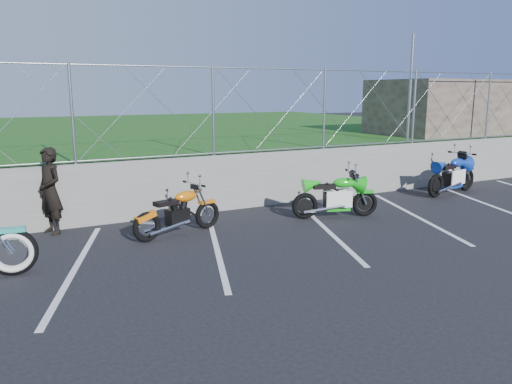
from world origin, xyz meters
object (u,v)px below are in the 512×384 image
naked_orange (179,214)px  sportbike_green (336,198)px  person_standing (50,191)px  sportbike_blue (453,177)px

naked_orange → sportbike_green: 3.51m
sportbike_green → person_standing: bearing=-177.7°
sportbike_green → sportbike_blue: (4.31, 0.68, 0.04)m
sportbike_blue → person_standing: 10.03m
naked_orange → person_standing: person_standing is taller
naked_orange → sportbike_green: bearing=-19.7°
sportbike_green → person_standing: person_standing is taller
sportbike_blue → sportbike_green: bearing=178.3°
person_standing → naked_orange: bearing=36.2°
sportbike_green → sportbike_blue: 4.36m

